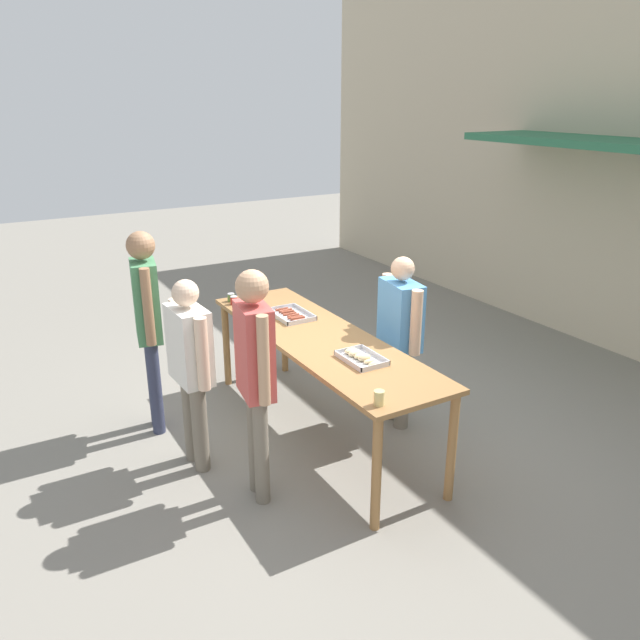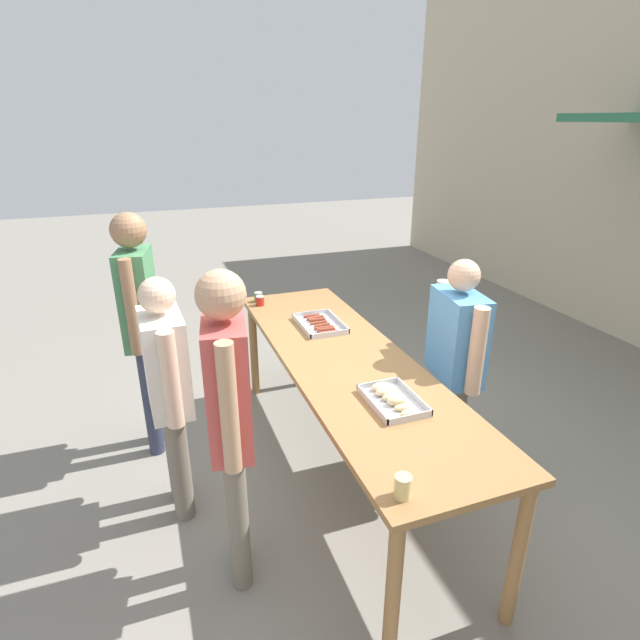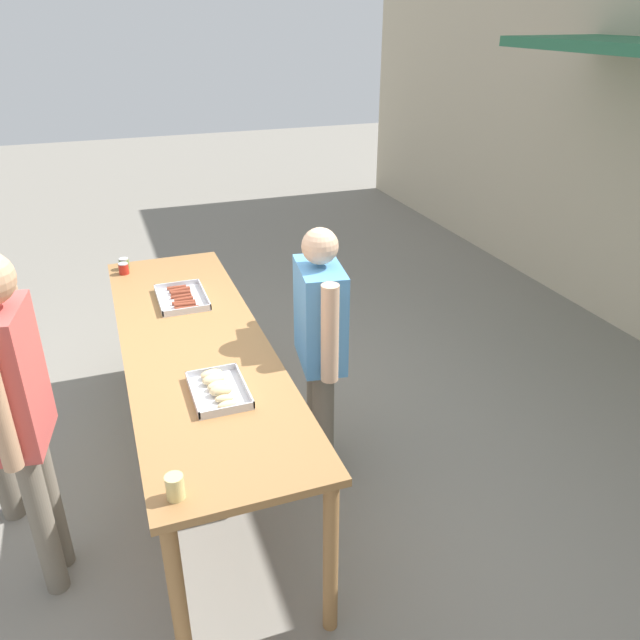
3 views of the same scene
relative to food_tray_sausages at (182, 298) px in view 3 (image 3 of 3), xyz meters
name	(u,v)px [view 3 (image 3 of 3)]	position (x,y,z in m)	size (l,w,h in m)	color
ground_plane	(207,467)	(0.57, -0.02, -0.94)	(24.00, 24.00, 0.00)	gray
serving_table	(195,354)	(0.57, -0.02, -0.11)	(2.82, 0.80, 0.93)	olive
food_tray_sausages	(182,298)	(0.00, 0.00, 0.00)	(0.45, 0.31, 0.04)	silver
food_tray_buns	(218,388)	(1.16, 0.00, 0.01)	(0.39, 0.27, 0.06)	silver
condiment_jar_mustard	(124,264)	(-0.70, -0.31, 0.03)	(0.07, 0.07, 0.08)	#567A38
condiment_jar_ketchup	(124,269)	(-0.60, -0.32, 0.03)	(0.07, 0.07, 0.08)	#B22319
beer_cup	(175,487)	(1.84, -0.31, 0.04)	(0.07, 0.07, 0.10)	#DBC67A
person_server_behind_table	(320,335)	(0.77, 0.68, -0.01)	(0.62, 0.30, 1.58)	#756B5B
person_customer_with_cup	(17,399)	(1.15, -0.89, 0.14)	(0.53, 0.26, 1.78)	#756B5B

